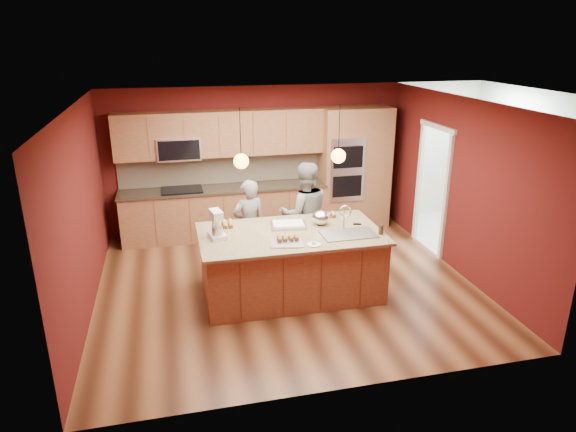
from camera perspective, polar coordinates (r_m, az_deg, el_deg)
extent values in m
plane|color=#452413|center=(7.81, -0.21, -7.58)|extent=(5.50, 5.50, 0.00)
plane|color=white|center=(7.00, -0.24, 12.47)|extent=(5.50, 5.50, 0.00)
plane|color=#4F1210|center=(9.66, -3.59, 6.28)|extent=(5.50, 0.00, 5.50)
plane|color=#4F1210|center=(5.06, 6.22, -6.53)|extent=(5.50, 0.00, 5.50)
plane|color=#4F1210|center=(7.22, -21.99, 0.23)|extent=(0.00, 5.00, 5.00)
plane|color=#4F1210|center=(8.33, 18.56, 3.11)|extent=(0.00, 5.00, 5.00)
cube|color=brown|center=(9.54, -7.02, 0.37)|extent=(3.70, 0.60, 0.90)
cube|color=black|center=(9.39, -7.13, 3.03)|extent=(3.74, 0.64, 0.04)
cube|color=beige|center=(9.59, -7.40, 5.26)|extent=(3.70, 0.03, 0.56)
cube|color=brown|center=(9.29, -7.47, 9.08)|extent=(3.70, 0.36, 0.80)
cube|color=black|center=(9.33, -11.71, 2.84)|extent=(0.72, 0.52, 0.03)
cube|color=silver|center=(9.27, -12.05, 7.41)|extent=(0.76, 0.40, 0.40)
cube|color=brown|center=(9.82, 6.01, 5.22)|extent=(0.80, 0.60, 2.30)
cube|color=silver|center=(9.53, 6.61, 5.07)|extent=(0.66, 0.04, 1.20)
cube|color=brown|center=(10.05, 9.54, 5.39)|extent=(0.50, 0.60, 2.30)
plane|color=silver|center=(10.17, 18.64, -2.02)|extent=(2.60, 2.60, 0.00)
plane|color=silver|center=(10.29, 23.75, 5.48)|extent=(0.00, 2.70, 2.70)
cube|color=white|center=(10.06, 23.29, 8.76)|extent=(0.35, 2.40, 0.75)
cylinder|color=black|center=(6.68, -5.32, 9.00)|extent=(0.01, 0.01, 0.70)
sphere|color=#FF9C31|center=(6.75, -5.23, 6.08)|extent=(0.20, 0.20, 0.20)
cylinder|color=black|center=(6.99, 5.70, 9.45)|extent=(0.01, 0.01, 0.70)
sphere|color=#FF9C31|center=(7.05, 5.61, 6.65)|extent=(0.20, 0.20, 0.20)
cube|color=brown|center=(7.38, 0.29, -5.39)|extent=(2.46, 1.33, 0.90)
cube|color=beige|center=(7.20, 0.29, -1.99)|extent=(2.56, 1.43, 0.04)
cube|color=silver|center=(7.20, 6.73, -2.63)|extent=(0.74, 0.43, 0.18)
imported|color=black|center=(8.07, -4.36, -1.02)|extent=(0.60, 0.47, 1.47)
imported|color=gray|center=(8.21, 1.87, 0.21)|extent=(0.85, 0.68, 1.69)
cube|color=white|center=(7.06, -7.86, -2.19)|extent=(0.25, 0.30, 0.06)
cube|color=white|center=(7.10, -8.01, -0.64)|extent=(0.12, 0.10, 0.27)
cube|color=white|center=(6.97, -7.99, 0.20)|extent=(0.18, 0.29, 0.10)
cylinder|color=silver|center=(6.99, -7.85, -1.77)|extent=(0.15, 0.15, 0.14)
cube|color=silver|center=(7.42, 0.03, -1.02)|extent=(0.55, 0.43, 0.03)
cube|color=white|center=(7.41, 0.03, -0.88)|extent=(0.47, 0.36, 0.02)
cube|color=silver|center=(6.80, -0.14, -3.03)|extent=(0.48, 0.38, 0.02)
ellipsoid|color=silver|center=(7.48, 3.68, -0.18)|extent=(0.26, 0.26, 0.22)
cylinder|color=white|center=(6.77, 2.89, -3.19)|extent=(0.18, 0.18, 0.01)
cylinder|color=#352212|center=(7.22, 10.29, -1.47)|extent=(0.07, 0.07, 0.14)
cube|color=black|center=(7.56, 7.70, -0.88)|extent=(0.13, 0.10, 0.01)
cube|color=white|center=(9.98, 23.00, 0.38)|extent=(0.82, 0.84, 1.10)
cube|color=white|center=(10.54, 20.81, 1.22)|extent=(0.70, 0.72, 0.95)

